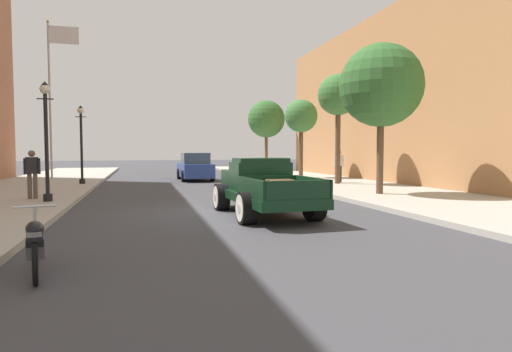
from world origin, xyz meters
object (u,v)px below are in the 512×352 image
(street_tree_nearest, at_px, (381,86))
(street_lamp_near, at_px, (46,132))
(motorcycle_parked, at_px, (35,243))
(street_tree_farthest, at_px, (266,119))
(car_background_blue, at_px, (195,168))
(pedestrian_sidewalk_right, at_px, (339,164))
(street_lamp_far, at_px, (81,138))
(street_tree_second, at_px, (338,96))
(flagpole, at_px, (54,82))
(hotrod_truck_dark_green, at_px, (261,187))
(street_tree_third, at_px, (301,117))
(pedestrian_sidewalk_left, at_px, (32,171))

(street_tree_nearest, bearing_deg, street_lamp_near, 177.75)
(motorcycle_parked, height_order, street_tree_farthest, street_tree_farthest)
(car_background_blue, distance_m, pedestrian_sidewalk_right, 8.82)
(pedestrian_sidewalk_right, xyz_separation_m, street_lamp_far, (-12.66, 2.42, 1.30))
(car_background_blue, height_order, street_tree_second, street_tree_second)
(street_lamp_near, bearing_deg, flagpole, 98.72)
(hotrod_truck_dark_green, distance_m, street_tree_third, 15.06)
(motorcycle_parked, relative_size, street_tree_second, 0.39)
(motorcycle_parked, bearing_deg, street_lamp_far, 94.65)
(motorcycle_parked, bearing_deg, hotrod_truck_dark_green, 45.85)
(motorcycle_parked, height_order, pedestrian_sidewalk_left, pedestrian_sidewalk_left)
(hotrod_truck_dark_green, relative_size, pedestrian_sidewalk_right, 3.03)
(motorcycle_parked, relative_size, street_lamp_near, 0.54)
(hotrod_truck_dark_green, relative_size, street_tree_third, 1.06)
(motorcycle_parked, height_order, car_background_blue, car_background_blue)
(pedestrian_sidewalk_right, xyz_separation_m, street_tree_second, (-0.38, -0.65, 3.38))
(pedestrian_sidewalk_right, xyz_separation_m, street_lamp_near, (-12.76, -5.33, 1.30))
(car_background_blue, xyz_separation_m, street_tree_second, (6.32, -6.38, 3.70))
(motorcycle_parked, relative_size, street_tree_nearest, 0.37)
(street_lamp_near, xyz_separation_m, street_tree_third, (12.40, 9.91, 1.45))
(street_lamp_near, xyz_separation_m, street_tree_farthest, (13.21, 20.42, 2.04))
(street_lamp_far, xyz_separation_m, street_tree_nearest, (11.61, -8.20, 1.84))
(street_tree_third, distance_m, street_tree_farthest, 10.56)
(motorcycle_parked, distance_m, street_tree_second, 17.54)
(motorcycle_parked, distance_m, pedestrian_sidewalk_right, 17.82)
(pedestrian_sidewalk_right, height_order, street_lamp_far, street_lamp_far)
(street_lamp_near, height_order, street_lamp_far, same)
(car_background_blue, bearing_deg, pedestrian_sidewalk_left, -123.35)
(street_tree_third, xyz_separation_m, street_tree_farthest, (0.81, 10.51, 0.59))
(pedestrian_sidewalk_right, distance_m, street_tree_nearest, 6.66)
(hotrod_truck_dark_green, bearing_deg, street_lamp_near, 150.85)
(street_tree_third, bearing_deg, pedestrian_sidewalk_right, -85.56)
(street_tree_farthest, bearing_deg, street_tree_nearest, -94.11)
(pedestrian_sidewalk_left, height_order, street_lamp_near, street_lamp_near)
(flagpole, distance_m, street_tree_second, 16.39)
(street_tree_second, bearing_deg, street_tree_third, 89.76)
(motorcycle_parked, relative_size, street_lamp_far, 0.54)
(pedestrian_sidewalk_left, relative_size, street_tree_third, 0.35)
(street_tree_second, bearing_deg, street_lamp_far, 166.00)
(pedestrian_sidewalk_left, height_order, street_lamp_far, street_lamp_far)
(car_background_blue, xyz_separation_m, street_lamp_near, (-6.06, -11.06, 1.62))
(hotrod_truck_dark_green, relative_size, car_background_blue, 1.16)
(street_lamp_near, distance_m, street_lamp_far, 7.74)
(street_tree_third, bearing_deg, street_tree_nearest, -93.81)
(flagpole, height_order, street_tree_farthest, flagpole)
(motorcycle_parked, xyz_separation_m, street_tree_nearest, (10.30, 7.94, 3.78))
(street_tree_nearest, distance_m, street_tree_third, 10.40)
(street_lamp_near, distance_m, street_tree_nearest, 11.86)
(car_background_blue, relative_size, pedestrian_sidewalk_left, 2.62)
(pedestrian_sidewalk_left, distance_m, street_tree_second, 13.98)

